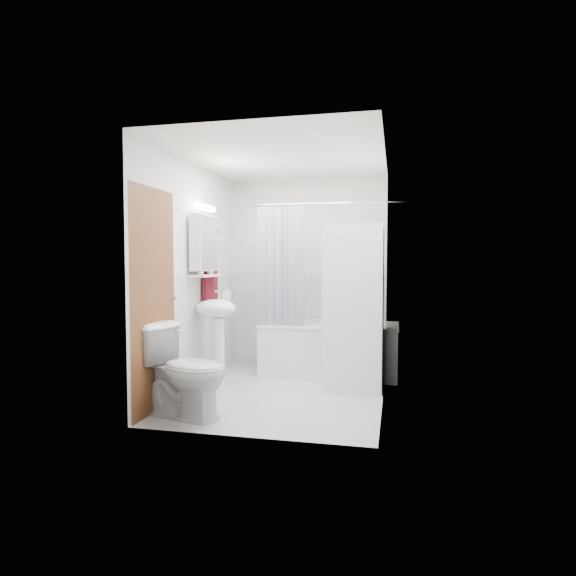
% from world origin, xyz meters
% --- Properties ---
extents(floor, '(2.60, 2.60, 0.00)m').
position_xyz_m(floor, '(0.00, 0.00, 0.00)').
color(floor, '#B8B9BD').
rests_on(floor, ground).
extents(room_walls, '(2.60, 2.60, 2.60)m').
position_xyz_m(room_walls, '(0.00, 0.00, 1.49)').
color(room_walls, silver).
rests_on(room_walls, ground).
extents(wainscot, '(1.98, 2.58, 2.58)m').
position_xyz_m(wainscot, '(0.00, 0.29, 0.60)').
color(wainscot, white).
rests_on(wainscot, ground).
extents(door, '(0.05, 2.00, 2.00)m').
position_xyz_m(door, '(-0.95, -0.55, 1.00)').
color(door, brown).
rests_on(door, ground).
extents(bathtub, '(1.61, 0.76, 0.61)m').
position_xyz_m(bathtub, '(0.35, 0.92, 0.34)').
color(bathtub, white).
rests_on(bathtub, ground).
extents(tub_spout, '(0.04, 0.12, 0.04)m').
position_xyz_m(tub_spout, '(0.55, 1.25, 0.93)').
color(tub_spout, silver).
rests_on(tub_spout, room_walls).
extents(curtain_rod, '(1.79, 0.02, 0.02)m').
position_xyz_m(curtain_rod, '(0.35, 0.60, 2.00)').
color(curtain_rod, silver).
rests_on(curtain_rod, room_walls).
extents(shower_curtain, '(0.55, 0.02, 1.45)m').
position_xyz_m(shower_curtain, '(-0.17, 0.60, 1.25)').
color(shower_curtain, '#121F41').
rests_on(shower_curtain, curtain_rod).
extents(sink, '(0.44, 0.37, 1.04)m').
position_xyz_m(sink, '(-0.75, 0.06, 0.70)').
color(sink, white).
rests_on(sink, ground).
extents(medicine_cabinet, '(0.13, 0.50, 0.71)m').
position_xyz_m(medicine_cabinet, '(-0.90, 0.10, 1.57)').
color(medicine_cabinet, white).
rests_on(medicine_cabinet, room_walls).
extents(shelf, '(0.18, 0.54, 0.02)m').
position_xyz_m(shelf, '(-0.89, 0.10, 1.20)').
color(shelf, silver).
rests_on(shelf, room_walls).
extents(shower_caddy, '(0.22, 0.06, 0.02)m').
position_xyz_m(shower_caddy, '(0.60, 1.24, 1.15)').
color(shower_caddy, silver).
rests_on(shower_caddy, room_walls).
extents(towel, '(0.07, 0.35, 0.85)m').
position_xyz_m(towel, '(-0.94, 0.35, 1.33)').
color(towel, '#5B0C20').
rests_on(towel, room_walls).
extents(washer_dryer, '(0.63, 0.61, 1.73)m').
position_xyz_m(washer_dryer, '(0.68, 0.38, 0.86)').
color(washer_dryer, white).
rests_on(washer_dryer, ground).
extents(toilet, '(0.89, 0.64, 0.79)m').
position_xyz_m(toilet, '(-0.67, -0.93, 0.40)').
color(toilet, white).
rests_on(toilet, ground).
extents(soap_pump, '(0.08, 0.17, 0.08)m').
position_xyz_m(soap_pump, '(-0.71, 0.25, 0.95)').
color(soap_pump, gray).
rests_on(soap_pump, sink).
extents(shelf_bottle, '(0.07, 0.18, 0.07)m').
position_xyz_m(shelf_bottle, '(-0.89, -0.05, 1.25)').
color(shelf_bottle, gray).
rests_on(shelf_bottle, shelf).
extents(shelf_cup, '(0.10, 0.09, 0.10)m').
position_xyz_m(shelf_cup, '(-0.89, 0.22, 1.26)').
color(shelf_cup, gray).
rests_on(shelf_cup, shelf).
extents(shampoo_a, '(0.13, 0.17, 0.13)m').
position_xyz_m(shampoo_a, '(0.35, 1.24, 1.23)').
color(shampoo_a, gray).
rests_on(shampoo_a, shower_caddy).
extents(shampoo_b, '(0.08, 0.21, 0.08)m').
position_xyz_m(shampoo_b, '(0.47, 1.24, 1.20)').
color(shampoo_b, '#244992').
rests_on(shampoo_b, shower_caddy).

